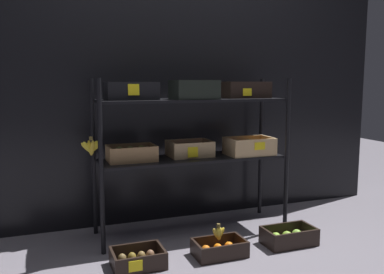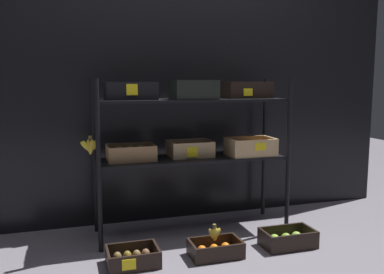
# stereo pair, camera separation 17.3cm
# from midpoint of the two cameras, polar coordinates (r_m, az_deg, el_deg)

# --- Properties ---
(ground_plane) EXTENTS (10.00, 10.00, 0.00)m
(ground_plane) POSITION_cam_midpoint_polar(r_m,az_deg,el_deg) (3.24, 1.57, -12.84)
(ground_plane) COLOR slate
(storefront_wall) EXTENTS (3.80, 0.12, 2.23)m
(storefront_wall) POSITION_cam_midpoint_polar(r_m,az_deg,el_deg) (3.41, -0.52, 7.35)
(storefront_wall) COLOR black
(storefront_wall) RESTS_ON ground_plane
(display_rack) EXTENTS (1.54, 0.43, 1.16)m
(display_rack) POSITION_cam_midpoint_polar(r_m,az_deg,el_deg) (3.05, 1.60, 1.28)
(display_rack) COLOR black
(display_rack) RESTS_ON ground_plane
(crate_ground_kiwi) EXTENTS (0.32, 0.24, 0.11)m
(crate_ground_kiwi) POSITION_cam_midpoint_polar(r_m,az_deg,el_deg) (2.68, -6.33, -16.43)
(crate_ground_kiwi) COLOR black
(crate_ground_kiwi) RESTS_ON ground_plane
(crate_ground_tangerine) EXTENTS (0.34, 0.21, 0.11)m
(crate_ground_tangerine) POSITION_cam_midpoint_polar(r_m,az_deg,el_deg) (2.79, 5.12, -15.41)
(crate_ground_tangerine) COLOR black
(crate_ground_tangerine) RESTS_ON ground_plane
(crate_ground_apple_green) EXTENTS (0.36, 0.21, 0.12)m
(crate_ground_apple_green) POSITION_cam_midpoint_polar(r_m,az_deg,el_deg) (3.03, 14.81, -13.63)
(crate_ground_apple_green) COLOR black
(crate_ground_apple_green) RESTS_ON ground_plane
(banana_bunch_loose) EXTENTS (0.10, 0.04, 0.11)m
(banana_bunch_loose) POSITION_cam_midpoint_polar(r_m,az_deg,el_deg) (2.75, 5.00, -13.26)
(banana_bunch_loose) COLOR brown
(banana_bunch_loose) RESTS_ON crate_ground_tangerine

